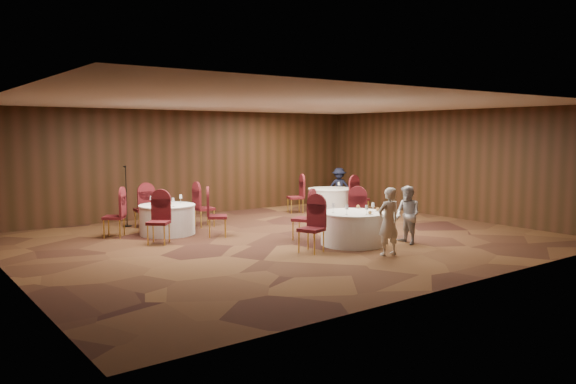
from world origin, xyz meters
TOP-DOWN VIEW (x-y plane):
  - ground at (0.00, 0.00)m, footprint 12.00×12.00m
  - room_shell at (0.00, 0.00)m, footprint 12.00×12.00m
  - table_main at (0.83, -1.41)m, footprint 1.47×1.47m
  - table_left at (-1.98, 2.31)m, footprint 1.39×1.39m
  - table_right at (4.00, 3.00)m, footprint 1.46×1.46m
  - chairs_main at (0.55, -0.78)m, footprint 2.96×1.90m
  - chairs_left at (-1.96, 2.31)m, footprint 3.14×2.89m
  - chairs_right at (3.51, 2.62)m, footprint 1.90×2.20m
  - tabletop_main at (0.95, -1.57)m, footprint 1.08×1.03m
  - tabletop_left at (-1.97, 2.30)m, footprint 0.82×0.76m
  - tabletop_right at (4.15, 2.79)m, footprint 0.08×0.08m
  - mic_stand at (-2.36, 4.07)m, footprint 0.24×0.24m
  - woman_a at (0.65, -2.67)m, footprint 0.55×0.40m
  - woman_b at (1.88, -2.09)m, footprint 0.61×0.72m
  - man_c at (5.06, 3.79)m, footprint 0.96×0.95m

SIDE VIEW (x-z plane):
  - ground at x=0.00m, z-range 0.00..0.00m
  - table_left at x=-1.98m, z-range 0.01..0.75m
  - table_main at x=0.83m, z-range 0.01..0.75m
  - table_right at x=4.00m, z-range 0.01..0.75m
  - mic_stand at x=-2.36m, z-range -0.34..1.31m
  - chairs_main at x=0.55m, z-range 0.00..1.00m
  - chairs_left at x=-1.96m, z-range 0.00..1.00m
  - chairs_right at x=3.51m, z-range 0.00..1.00m
  - woman_b at x=1.88m, z-range 0.00..1.33m
  - man_c at x=5.06m, z-range 0.00..1.33m
  - woman_a at x=0.65m, z-range 0.00..1.41m
  - tabletop_left at x=-1.97m, z-range 0.71..0.93m
  - tabletop_main at x=0.95m, z-range 0.73..0.94m
  - tabletop_right at x=4.15m, z-range 0.79..1.01m
  - room_shell at x=0.00m, z-range -4.04..7.96m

